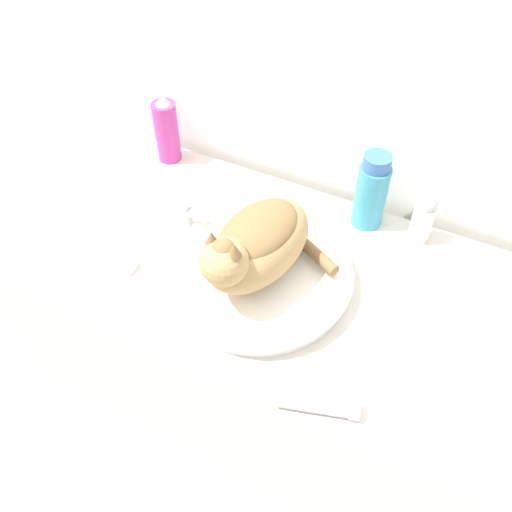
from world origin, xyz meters
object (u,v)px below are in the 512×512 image
Objects in this scene: cream_tube at (319,405)px; cat at (256,244)px; faucet at (187,210)px; deodorant_stick at (423,218)px; spray_bottle_trigger at (167,131)px; mouthwash_bottle at (371,192)px; soap_bar at (121,262)px.

cat is at bearing 138.14° from cream_tube.
faucet is 1.19× the size of deodorant_stick.
cream_tube is at bearing -38.17° from spray_bottle_trigger.
spray_bottle_trigger is at bearing 180.00° from mouthwash_bottle.
deodorant_stick is at bearing 85.39° from cream_tube.
mouthwash_bottle is 0.58m from spray_bottle_trigger.
cat reaches higher than soap_bar.
cream_tube is 2.07× the size of soap_bar.
faucet is (-0.23, 0.08, -0.07)m from cat.
cat is 2.04× the size of cream_tube.
deodorant_stick is at bearing 34.06° from soap_bar.
soap_bar is (-0.31, -0.09, -0.12)m from cat.
faucet reaches higher than soap_bar.
faucet is at bearing -48.41° from spray_bottle_trigger.
soap_bar is (-0.08, -0.17, -0.06)m from faucet.
cat is at bearing 15.98° from soap_bar.
soap_bar is at bearing -98.35° from faucet.
cat is at bearing -116.01° from mouthwash_bottle.
deodorant_stick is 0.67× the size of mouthwash_bottle.
mouthwash_bottle is at bearing 48.26° from faucet.
cat is 2.34× the size of deodorant_stick.
spray_bottle_trigger is 0.86m from cream_tube.
mouthwash_bottle reaches higher than soap_bar.
cat is 4.22× the size of soap_bar.
spray_bottle_trigger is (-0.43, 0.31, -0.04)m from cat.
cat is 0.53m from spray_bottle_trigger.
deodorant_stick is (0.51, 0.23, -0.00)m from faucet.
cat reaches higher than cream_tube.
faucet is 0.80× the size of mouthwash_bottle.
deodorant_stick is 1.80× the size of soap_bar.
cream_tube is (0.67, -0.53, -0.07)m from spray_bottle_trigger.
mouthwash_bottle is 0.54m from cream_tube.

